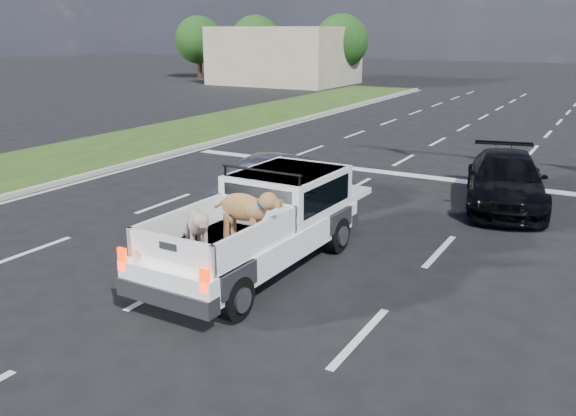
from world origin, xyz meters
name	(u,v)px	position (x,y,z in m)	size (l,w,h in m)	color
ground	(255,311)	(0.00, 0.00, 0.00)	(160.00, 160.00, 0.00)	black
road_markings	(399,207)	(0.00, 6.56, 0.01)	(17.75, 60.00, 0.01)	silver
grass_median_left	(56,162)	(-11.50, 6.00, 0.05)	(5.00, 60.00, 0.10)	#214013
curb_left	(111,169)	(-9.05, 6.00, 0.07)	(0.15, 60.00, 0.14)	#A4A196
building_left	(285,56)	(-20.00, 36.00, 2.20)	(10.00, 8.00, 4.40)	#C6B297
tree_far_a	(199,40)	(-30.00, 38.00, 3.29)	(4.20, 4.20, 5.40)	#332114
tree_far_b	(255,41)	(-24.00, 38.00, 3.29)	(4.20, 4.20, 5.40)	#332114
tree_far_c	(341,41)	(-16.00, 38.00, 3.29)	(4.20, 4.20, 5.40)	#332114
pickup_truck	(261,223)	(-0.84, 1.56, 0.86)	(1.95, 4.95, 1.84)	black
silver_sedan	(262,182)	(-2.82, 4.75, 0.68)	(1.61, 4.00, 1.36)	silver
black_coupe	(505,180)	(2.20, 7.98, 0.64)	(1.80, 4.42, 1.28)	black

